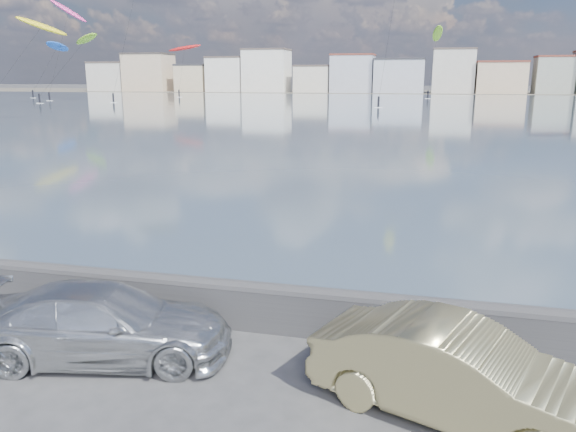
# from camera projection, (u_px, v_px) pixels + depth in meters

# --- Properties ---
(ground) EXTENTS (700.00, 700.00, 0.00)m
(ground) POSITION_uv_depth(u_px,v_px,m) (175.00, 393.00, 9.55)
(ground) COLOR #333335
(ground) RESTS_ON ground
(bay_water) EXTENTS (500.00, 177.00, 0.00)m
(bay_water) POSITION_uv_depth(u_px,v_px,m) (405.00, 108.00, 95.76)
(bay_water) COLOR #3F5368
(bay_water) RESTS_ON ground
(far_shore_strip) EXTENTS (500.00, 60.00, 0.00)m
(far_shore_strip) POSITION_uv_depth(u_px,v_px,m) (418.00, 92.00, 197.98)
(far_shore_strip) COLOR #4C473D
(far_shore_strip) RESTS_ON ground
(seawall) EXTENTS (400.00, 0.36, 1.08)m
(seawall) POSITION_uv_depth(u_px,v_px,m) (228.00, 301.00, 11.95)
(seawall) COLOR #28282B
(seawall) RESTS_ON ground
(far_buildings) EXTENTS (240.79, 13.26, 14.60)m
(far_buildings) POSITION_uv_depth(u_px,v_px,m) (422.00, 74.00, 183.03)
(far_buildings) COLOR beige
(far_buildings) RESTS_ON ground
(car_silver) EXTENTS (5.14, 2.95, 1.40)m
(car_silver) POSITION_uv_depth(u_px,v_px,m) (103.00, 323.00, 10.61)
(car_silver) COLOR silver
(car_silver) RESTS_ON ground
(car_champagne) EXTENTS (4.89, 3.11, 1.52)m
(car_champagne) POSITION_uv_depth(u_px,v_px,m) (458.00, 373.00, 8.69)
(car_champagne) COLOR tan
(car_champagne) RESTS_ON ground
(kitesurfer_0) EXTENTS (3.70, 15.31, 18.11)m
(kitesurfer_0) POSITION_uv_depth(u_px,v_px,m) (437.00, 34.00, 142.97)
(kitesurfer_0) COLOR #8CD826
(kitesurfer_0) RESTS_ON ground
(kitesurfer_1) EXTENTS (8.80, 17.56, 14.77)m
(kitesurfer_1) POSITION_uv_depth(u_px,v_px,m) (86.00, 40.00, 122.16)
(kitesurfer_1) COLOR #8CD826
(kitesurfer_1) RESTS_ON ground
(kitesurfer_4) EXTENTS (6.47, 12.78, 14.52)m
(kitesurfer_4) POSITION_uv_depth(u_px,v_px,m) (57.00, 47.00, 144.04)
(kitesurfer_4) COLOR blue
(kitesurfer_4) RESTS_ON ground
(kitesurfer_10) EXTENTS (7.44, 13.62, 22.95)m
(kitesurfer_10) POSITION_uv_depth(u_px,v_px,m) (68.00, 12.00, 129.16)
(kitesurfer_10) COLOR #E5338C
(kitesurfer_10) RESTS_ON ground
(kitesurfer_11) EXTENTS (10.22, 13.70, 14.32)m
(kitesurfer_11) POSITION_uv_depth(u_px,v_px,m) (184.00, 48.00, 155.33)
(kitesurfer_11) COLOR red
(kitesurfer_11) RESTS_ON ground
(kitesurfer_14) EXTENTS (7.60, 20.99, 16.94)m
(kitesurfer_14) POSITION_uv_depth(u_px,v_px,m) (41.00, 27.00, 107.57)
(kitesurfer_14) COLOR yellow
(kitesurfer_14) RESTS_ON ground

